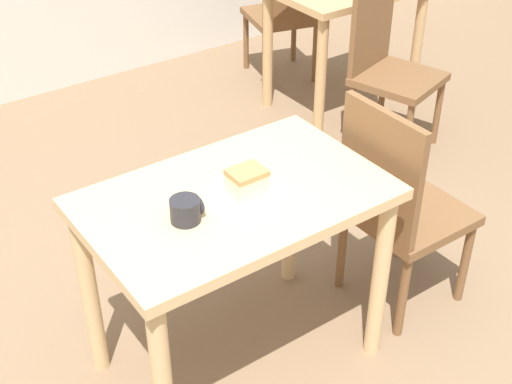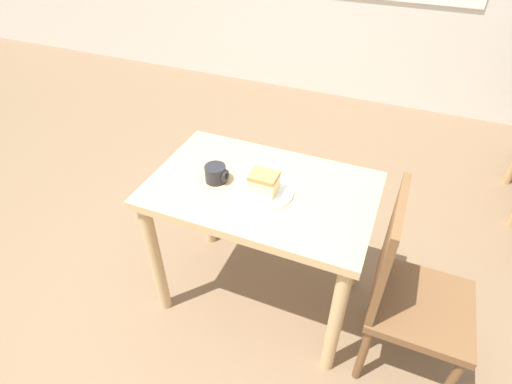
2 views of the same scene
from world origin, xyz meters
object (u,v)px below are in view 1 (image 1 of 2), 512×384
object	(u,v)px
chair_far_corner	(388,63)
cake_slice	(247,182)
dining_table_near	(236,226)
coffee_mug	(186,210)
dining_table_far	(345,9)
chair_near_window	(397,204)
plate	(246,195)
chair_far_opposite	(285,9)

from	to	relation	value
chair_far_corner	cake_slice	size ratio (longest dim) A/B	7.90
dining_table_near	coffee_mug	world-z (taller)	coffee_mug
dining_table_far	coffee_mug	distance (m)	2.36
dining_table_far	cake_slice	size ratio (longest dim) A/B	7.33
dining_table_near	chair_near_window	xyz separation A→B (m)	(0.68, -0.08, -0.14)
dining_table_near	plate	distance (m)	0.14
dining_table_far	plate	size ratio (longest dim) A/B	3.27
chair_far_opposite	cake_slice	world-z (taller)	chair_far_opposite
plate	coffee_mug	world-z (taller)	coffee_mug
coffee_mug	dining_table_near	bearing A→B (deg)	9.84
chair_far_corner	chair_far_opposite	world-z (taller)	same
dining_table_near	coffee_mug	size ratio (longest dim) A/B	9.60
dining_table_far	plate	distance (m)	2.19
chair_near_window	cake_slice	xyz separation A→B (m)	(-0.65, 0.05, 0.32)
chair_far_corner	chair_far_opposite	xyz separation A→B (m)	(0.06, 0.98, 0.00)
chair_far_corner	plate	world-z (taller)	chair_far_corner
chair_far_corner	plate	distance (m)	1.82
chair_near_window	chair_far_opposite	world-z (taller)	same
coffee_mug	plate	bearing A→B (deg)	0.62
dining_table_near	coffee_mug	xyz separation A→B (m)	(-0.20, -0.03, 0.17)
cake_slice	dining_table_near	bearing A→B (deg)	124.35
chair_near_window	cake_slice	size ratio (longest dim) A/B	7.90
dining_table_far	chair_far_opposite	world-z (taller)	chair_far_opposite
chair_near_window	chair_far_opposite	bearing A→B (deg)	-25.97
chair_far_corner	coffee_mug	world-z (taller)	chair_far_corner
chair_far_opposite	plate	xyz separation A→B (m)	(-1.61, -1.89, 0.27)
plate	dining_table_far	bearing A→B (deg)	40.22
chair_far_opposite	plate	size ratio (longest dim) A/B	3.52
dining_table_near	chair_far_corner	size ratio (longest dim) A/B	1.08
chair_far_opposite	plate	distance (m)	2.50
dining_table_near	chair_far_opposite	xyz separation A→B (m)	(1.63, 1.86, -0.14)
chair_far_opposite	plate	world-z (taller)	chair_far_opposite
dining_table_far	chair_far_opposite	bearing A→B (deg)	96.88
dining_table_near	dining_table_far	xyz separation A→B (m)	(1.68, 1.38, -0.01)
coffee_mug	dining_table_far	bearing A→B (deg)	36.83
chair_far_corner	coffee_mug	distance (m)	2.01
dining_table_near	cake_slice	bearing A→B (deg)	-55.65
dining_table_far	cake_slice	distance (m)	2.19
plate	coffee_mug	xyz separation A→B (m)	(-0.22, -0.00, 0.03)
chair_far_corner	cake_slice	xyz separation A→B (m)	(-1.54, -0.92, 0.32)
chair_near_window	chair_far_opposite	size ratio (longest dim) A/B	1.00
cake_slice	coffee_mug	world-z (taller)	cake_slice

